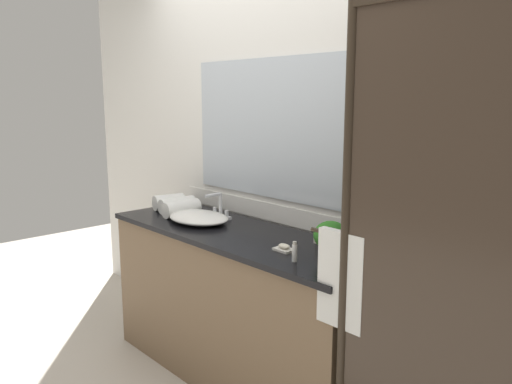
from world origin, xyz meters
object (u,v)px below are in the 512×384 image
(amenity_bottle_lotion, at_px, (316,237))
(rolled_towel_middle, at_px, (177,205))
(sink_basin, at_px, (199,217))
(rolled_towel_far_edge, at_px, (181,208))
(amenity_bottle_body_wash, at_px, (295,252))
(rolled_towel_near_edge, at_px, (169,202))
(potted_plant, at_px, (330,238))
(faucet, at_px, (219,210))
(soap_dish, at_px, (284,248))

(amenity_bottle_lotion, xyz_separation_m, rolled_towel_middle, (-1.10, -0.12, 0.02))
(sink_basin, distance_m, rolled_towel_far_edge, 0.21)
(amenity_bottle_body_wash, relative_size, rolled_towel_middle, 0.40)
(rolled_towel_near_edge, distance_m, rolled_towel_middle, 0.11)
(potted_plant, bearing_deg, faucet, 172.22)
(sink_basin, height_order, rolled_towel_near_edge, rolled_towel_near_edge)
(rolled_towel_middle, bearing_deg, rolled_towel_near_edge, 176.61)
(sink_basin, distance_m, potted_plant, 1.00)
(amenity_bottle_body_wash, distance_m, amenity_bottle_lotion, 0.33)
(rolled_towel_far_edge, bearing_deg, potted_plant, 0.34)
(amenity_bottle_body_wash, xyz_separation_m, rolled_towel_near_edge, (-1.34, 0.19, 0.01))
(amenity_bottle_body_wash, bearing_deg, amenity_bottle_lotion, 112.90)
(amenity_bottle_lotion, distance_m, rolled_towel_near_edge, 1.21)
(faucet, distance_m, rolled_towel_near_edge, 0.44)
(soap_dish, relative_size, rolled_towel_near_edge, 0.49)
(soap_dish, xyz_separation_m, rolled_towel_middle, (-1.08, 0.10, 0.04))
(amenity_bottle_body_wash, relative_size, rolled_towel_near_edge, 0.47)
(rolled_towel_near_edge, bearing_deg, faucet, 12.35)
(sink_basin, distance_m, rolled_towel_near_edge, 0.44)
(amenity_bottle_lotion, relative_size, rolled_towel_far_edge, 0.30)
(amenity_bottle_body_wash, bearing_deg, faucet, 162.47)
(sink_basin, xyz_separation_m, potted_plant, (0.99, 0.03, 0.07))
(faucet, relative_size, rolled_towel_far_edge, 0.69)
(potted_plant, height_order, rolled_towel_far_edge, potted_plant)
(sink_basin, bearing_deg, amenity_bottle_lotion, 13.17)
(faucet, distance_m, rolled_towel_middle, 0.33)
(amenity_bottle_lotion, bearing_deg, faucet, -178.59)
(soap_dish, relative_size, amenity_bottle_lotion, 1.37)
(faucet, height_order, rolled_towel_far_edge, faucet)
(faucet, bearing_deg, sink_basin, -90.00)
(faucet, distance_m, amenity_bottle_body_wash, 0.95)
(amenity_bottle_lotion, relative_size, rolled_towel_near_edge, 0.36)
(faucet, distance_m, amenity_bottle_lotion, 0.78)
(sink_basin, distance_m, faucet, 0.16)
(amenity_bottle_lotion, bearing_deg, soap_dish, -94.95)
(faucet, bearing_deg, soap_dish, -14.89)
(amenity_bottle_body_wash, height_order, rolled_towel_middle, rolled_towel_middle)
(amenity_bottle_lotion, relative_size, rolled_towel_middle, 0.30)
(amenity_bottle_body_wash, height_order, rolled_towel_far_edge, rolled_towel_far_edge)
(amenity_bottle_body_wash, xyz_separation_m, rolled_towel_far_edge, (-1.12, 0.14, 0.01))
(potted_plant, bearing_deg, amenity_bottle_body_wash, -119.71)
(faucet, height_order, potted_plant, potted_plant)
(amenity_bottle_lotion, bearing_deg, rolled_towel_far_edge, -170.68)
(sink_basin, height_order, soap_dish, sink_basin)
(amenity_bottle_lotion, distance_m, rolled_towel_far_edge, 1.00)
(faucet, relative_size, soap_dish, 1.70)
(rolled_towel_near_edge, xyz_separation_m, rolled_towel_far_edge, (0.22, -0.05, -0.00))
(rolled_towel_near_edge, relative_size, rolled_towel_far_edge, 0.83)
(faucet, height_order, rolled_towel_near_edge, faucet)
(faucet, relative_size, rolled_towel_near_edge, 0.83)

